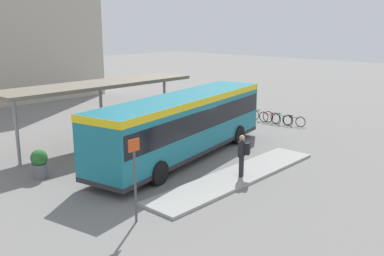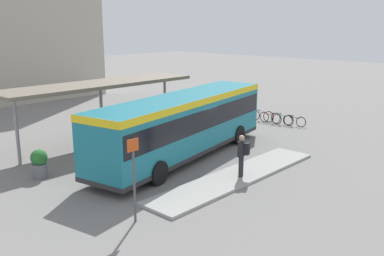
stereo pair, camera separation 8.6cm
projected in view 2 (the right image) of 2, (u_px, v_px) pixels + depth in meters
name	position (u px, v px, depth m)	size (l,w,h in m)	color
ground_plane	(184.00, 157.00, 20.76)	(120.00, 120.00, 0.00)	slate
curb_island	(237.00, 176.00, 17.97)	(9.46, 1.80, 0.12)	#9E9E99
city_bus	(184.00, 122.00, 20.35)	(11.85, 4.48, 3.02)	#197284
pedestrian_waiting	(242.00, 153.00, 17.57)	(0.52, 0.55, 1.76)	#232328
bicycle_black	(294.00, 121.00, 27.03)	(0.48, 1.56, 0.68)	black
bicycle_green	(282.00, 119.00, 27.41)	(0.48, 1.70, 0.73)	black
bicycle_red	(270.00, 118.00, 27.80)	(0.48, 1.67, 0.72)	black
bicycle_white	(262.00, 116.00, 28.39)	(0.48, 1.76, 0.76)	black
station_shelter	(100.00, 86.00, 22.22)	(10.86, 2.62, 3.34)	#706656
potted_planter_near_shelter	(172.00, 129.00, 23.48)	(0.82, 0.82, 1.28)	slate
potted_planter_far_side	(39.00, 163.00, 17.82)	(0.70, 0.70, 1.23)	slate
platform_sign	(134.00, 177.00, 13.61)	(0.44, 0.08, 2.80)	#4C4C51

